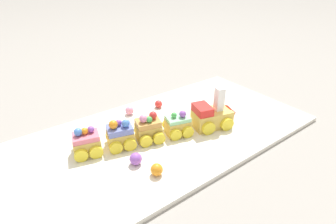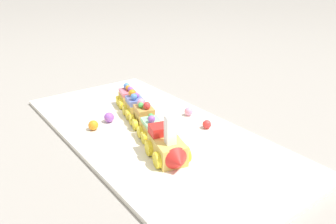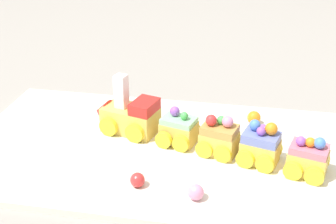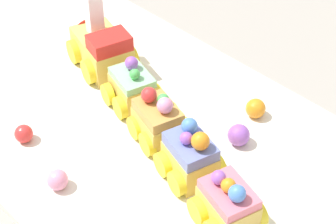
{
  "view_description": "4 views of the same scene",
  "coord_description": "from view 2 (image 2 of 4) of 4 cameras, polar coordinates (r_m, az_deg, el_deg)",
  "views": [
    {
      "loc": [
        -0.33,
        -0.48,
        0.4
      ],
      "look_at": [
        0.01,
        -0.01,
        0.08
      ],
      "focal_mm": 28.0,
      "sensor_mm": 36.0,
      "label": 1
    },
    {
      "loc": [
        0.65,
        -0.43,
        0.41
      ],
      "look_at": [
        0.04,
        0.02,
        0.08
      ],
      "focal_mm": 35.0,
      "sensor_mm": 36.0,
      "label": 2
    },
    {
      "loc": [
        -0.09,
        0.71,
        0.45
      ],
      "look_at": [
        0.05,
        0.01,
        0.09
      ],
      "focal_mm": 50.0,
      "sensor_mm": 36.0,
      "label": 3
    },
    {
      "loc": [
        -0.42,
        0.35,
        0.51
      ],
      "look_at": [
        -0.05,
        -0.01,
        0.06
      ],
      "focal_mm": 60.0,
      "sensor_mm": 36.0,
      "label": 4
    }
  ],
  "objects": [
    {
      "name": "ground_plane",
      "position": [
        0.88,
        -2.67,
        -3.95
      ],
      "size": [
        10.0,
        10.0,
        0.0
      ],
      "primitive_type": "plane",
      "color": "gray"
    },
    {
      "name": "display_board",
      "position": [
        0.87,
        -2.68,
        -3.6
      ],
      "size": [
        0.84,
        0.4,
        0.01
      ],
      "primitive_type": "cube",
      "color": "white",
      "rests_on": "ground_plane"
    },
    {
      "name": "cake_train_locomotive",
      "position": [
        0.73,
        0.1,
        -6.29
      ],
      "size": [
        0.14,
        0.1,
        0.11
      ],
      "rotation": [
        0.0,
        0.0,
        -0.26
      ],
      "color": "#E0BC56",
      "rests_on": "display_board"
    },
    {
      "name": "cake_car_mint",
      "position": [
        0.82,
        -2.74,
        -3.09
      ],
      "size": [
        0.08,
        0.08,
        0.07
      ],
      "rotation": [
        0.0,
        0.0,
        -0.26
      ],
      "color": "#E0BC56",
      "rests_on": "display_board"
    },
    {
      "name": "cake_car_caramel",
      "position": [
        0.89,
        -4.38,
        -0.75
      ],
      "size": [
        0.08,
        0.08,
        0.07
      ],
      "rotation": [
        0.0,
        0.0,
        -0.26
      ],
      "color": "#E0BC56",
      "rests_on": "display_board"
    },
    {
      "name": "cake_car_blueberry",
      "position": [
        0.95,
        -5.76,
        0.98
      ],
      "size": [
        0.08,
        0.08,
        0.08
      ],
      "rotation": [
        0.0,
        0.0,
        -0.26
      ],
      "color": "#E0BC56",
      "rests_on": "display_board"
    },
    {
      "name": "cake_car_strawberry",
      "position": [
        1.03,
        -6.98,
        2.45
      ],
      "size": [
        0.08,
        0.08,
        0.07
      ],
      "rotation": [
        0.0,
        0.0,
        -0.26
      ],
      "color": "#E0BC56",
      "rests_on": "display_board"
    },
    {
      "name": "gumball_pink",
      "position": [
        0.96,
        3.61,
        0.1
      ],
      "size": [
        0.03,
        0.03,
        0.03
      ],
      "primitive_type": "sphere",
      "color": "pink",
      "rests_on": "display_board"
    },
    {
      "name": "gumball_red",
      "position": [
        0.88,
        6.78,
        -2.15
      ],
      "size": [
        0.02,
        0.02,
        0.02
      ],
      "primitive_type": "sphere",
      "color": "red",
      "rests_on": "display_board"
    },
    {
      "name": "gumball_purple",
      "position": [
        0.93,
        -10.22,
        -0.93
      ],
      "size": [
        0.03,
        0.03,
        0.03
      ],
      "primitive_type": "sphere",
      "color": "#9956C6",
      "rests_on": "display_board"
    },
    {
      "name": "gumball_orange",
      "position": [
        0.89,
        -12.88,
        -2.26
      ],
      "size": [
        0.03,
        0.03,
        0.03
      ],
      "primitive_type": "sphere",
      "color": "orange",
      "rests_on": "display_board"
    }
  ]
}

